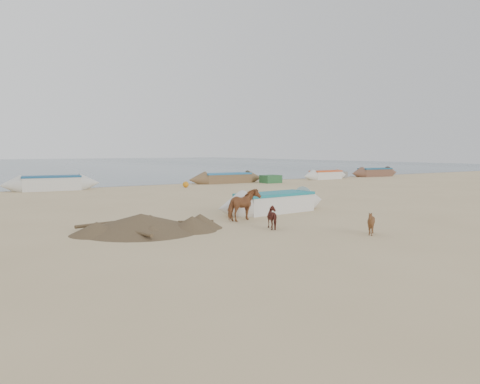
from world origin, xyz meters
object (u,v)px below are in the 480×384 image
calf_right (275,217)px  calf_front (371,223)px  cow_adult (243,205)px  near_canoe (275,202)px

calf_right → calf_front: bearing=-150.7°
cow_adult → calf_front: cow_adult is taller
calf_front → cow_adult: bearing=-155.5°
cow_adult → calf_right: size_ratio=1.87×
calf_front → near_canoe: (0.78, 6.03, 0.05)m
calf_right → cow_adult: bearing=-7.1°
calf_front → near_canoe: near_canoe is taller
calf_front → calf_right: same height
calf_front → calf_right: (-1.79, 2.66, 0.00)m
calf_right → near_canoe: bearing=-42.1°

